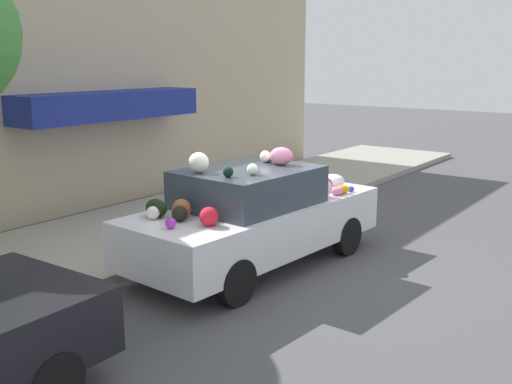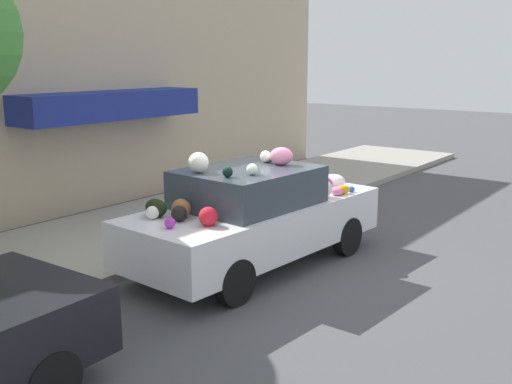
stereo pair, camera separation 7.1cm
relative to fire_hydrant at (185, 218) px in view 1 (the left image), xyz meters
name	(u,v)px [view 1 (the left image)]	position (x,y,z in m)	size (l,w,h in m)	color
ground_plane	(255,265)	(-0.08, -1.53, -0.48)	(60.00, 60.00, 0.00)	#4C4C4F
sidewalk_curb	(135,231)	(-0.08, 1.17, -0.41)	(24.00, 3.20, 0.13)	#9E998E
building_facade	(52,76)	(-0.02, 3.38, 2.29)	(18.00, 1.20, 5.62)	#C6B293
fire_hydrant	(185,218)	(0.00, 0.00, 0.00)	(0.20, 0.20, 0.70)	red
art_car	(255,215)	(-0.11, -1.55, 0.31)	(4.38, 1.98, 1.81)	silver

